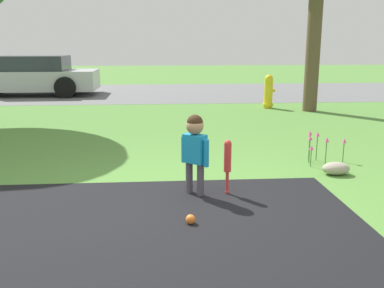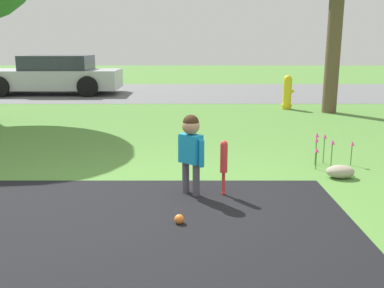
{
  "view_description": "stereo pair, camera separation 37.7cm",
  "coord_description": "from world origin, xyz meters",
  "px_view_note": "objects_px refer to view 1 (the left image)",
  "views": [
    {
      "loc": [
        -0.16,
        -3.87,
        1.59
      ],
      "look_at": [
        0.2,
        0.93,
        0.47
      ],
      "focal_mm": 40.0,
      "sensor_mm": 36.0,
      "label": 1
    },
    {
      "loc": [
        0.22,
        -3.89,
        1.59
      ],
      "look_at": [
        0.2,
        0.93,
        0.47
      ],
      "focal_mm": 40.0,
      "sensor_mm": 36.0,
      "label": 2
    }
  ],
  "objects_px": {
    "child": "(195,143)",
    "sports_ball": "(190,219)",
    "baseball_bat": "(228,159)",
    "parked_car": "(28,76)",
    "fire_hydrant": "(268,92)"
  },
  "relations": [
    {
      "from": "child",
      "to": "sports_ball",
      "type": "height_order",
      "value": "child"
    },
    {
      "from": "baseball_bat",
      "to": "sports_ball",
      "type": "xyz_separation_m",
      "value": [
        -0.46,
        -0.77,
        -0.35
      ]
    },
    {
      "from": "sports_ball",
      "to": "parked_car",
      "type": "relative_size",
      "value": 0.02
    },
    {
      "from": "fire_hydrant",
      "to": "child",
      "type": "bearing_deg",
      "value": -110.84
    },
    {
      "from": "child",
      "to": "sports_ball",
      "type": "xyz_separation_m",
      "value": [
        -0.1,
        -0.79,
        -0.53
      ]
    },
    {
      "from": "sports_ball",
      "to": "fire_hydrant",
      "type": "bearing_deg",
      "value": 70.56
    },
    {
      "from": "baseball_bat",
      "to": "sports_ball",
      "type": "bearing_deg",
      "value": -120.53
    },
    {
      "from": "sports_ball",
      "to": "baseball_bat",
      "type": "bearing_deg",
      "value": 59.47
    },
    {
      "from": "parked_car",
      "to": "baseball_bat",
      "type": "bearing_deg",
      "value": 115.8
    },
    {
      "from": "sports_ball",
      "to": "fire_hydrant",
      "type": "height_order",
      "value": "fire_hydrant"
    },
    {
      "from": "sports_ball",
      "to": "parked_car",
      "type": "xyz_separation_m",
      "value": [
        -4.44,
        10.55,
        0.55
      ]
    },
    {
      "from": "child",
      "to": "parked_car",
      "type": "relative_size",
      "value": 0.2
    },
    {
      "from": "child",
      "to": "baseball_bat",
      "type": "bearing_deg",
      "value": 39.1
    },
    {
      "from": "fire_hydrant",
      "to": "sports_ball",
      "type": "bearing_deg",
      "value": -109.44
    },
    {
      "from": "sports_ball",
      "to": "fire_hydrant",
      "type": "xyz_separation_m",
      "value": [
        2.52,
        7.13,
        0.37
      ]
    }
  ]
}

